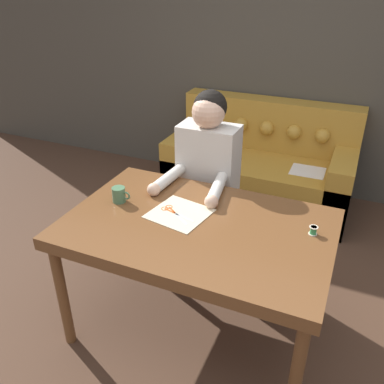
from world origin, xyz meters
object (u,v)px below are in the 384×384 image
object	(u,v)px
couch	(260,168)
person	(207,184)
thread_spool	(313,230)
scissors	(172,212)
mug	(119,195)
dining_table	(198,234)

from	to	relation	value
couch	person	distance (m)	1.17
thread_spool	scissors	bearing A→B (deg)	-173.09
person	scissors	world-z (taller)	person
mug	person	bearing A→B (deg)	61.05
dining_table	person	xyz separation A→B (m)	(-0.18, 0.61, -0.02)
couch	thread_spool	distance (m)	1.77
scissors	thread_spool	distance (m)	0.75
dining_table	couch	size ratio (longest dim) A/B	0.86
couch	thread_spool	world-z (taller)	couch
dining_table	couch	distance (m)	1.76
couch	person	bearing A→B (deg)	-95.09
mug	thread_spool	xyz separation A→B (m)	(1.08, 0.11, -0.02)
couch	person	world-z (taller)	person
dining_table	mug	bearing A→B (deg)	176.30
scissors	mug	size ratio (longest dim) A/B	1.99
scissors	mug	world-z (taller)	mug
couch	mug	world-z (taller)	couch
couch	dining_table	bearing A→B (deg)	-87.16
person	mug	distance (m)	0.67
couch	scissors	bearing A→B (deg)	-92.98
person	scissors	distance (m)	0.57
dining_table	person	bearing A→B (deg)	106.80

